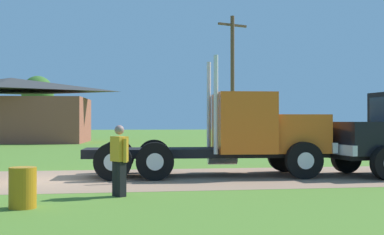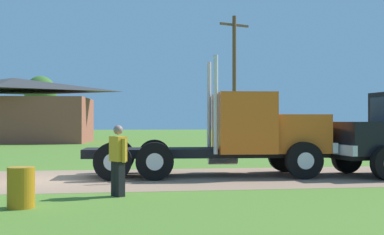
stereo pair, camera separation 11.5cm
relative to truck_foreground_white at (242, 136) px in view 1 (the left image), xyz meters
name	(u,v)px [view 1 (the left image)]	position (x,y,z in m)	size (l,w,h in m)	color
ground_plane	(41,180)	(-6.31, -0.44, -1.31)	(200.00, 200.00, 0.00)	#4F7828
dirt_track	(41,180)	(-6.31, -0.44, -1.30)	(120.00, 6.11, 0.01)	#937259
truck_foreground_white	(242,136)	(0.00, 0.00, 0.00)	(8.03, 3.13, 3.82)	black
visitor_by_barrel	(119,158)	(-4.02, -4.17, -0.41)	(0.43, 0.51, 1.68)	gold
steel_barrel	(23,188)	(-5.99, -5.54, -0.89)	(0.55, 0.55, 0.83)	#B27214
shed_building	(11,111)	(-12.78, 29.12, 1.34)	(13.74, 8.88, 5.50)	#944C3B
utility_pole_near	(232,78)	(3.60, 16.73, 3.33)	(2.10, 0.93, 8.76)	brown
tree_mid	(38,94)	(-12.34, 41.41, 3.52)	(3.42, 3.42, 6.75)	#513823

